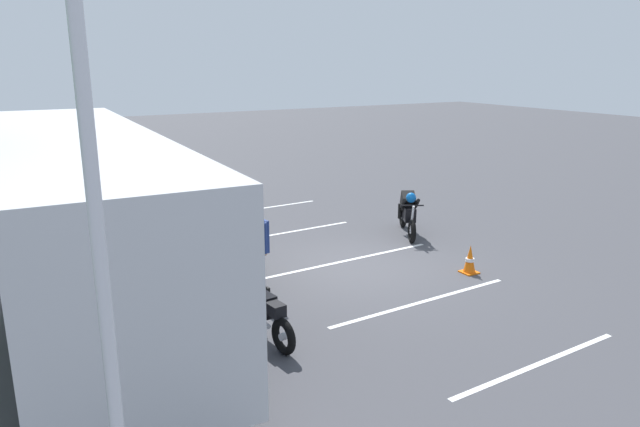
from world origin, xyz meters
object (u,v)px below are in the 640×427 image
(spectator_left, at_px, (249,233))
(spectator_far_left, at_px, (258,243))
(tour_bus, at_px, (86,220))
(stunt_motorcycle, at_px, (408,212))
(flagpole, at_px, (110,365))
(spectator_centre, at_px, (231,226))
(parked_motorcycle_silver, at_px, (260,311))
(traffic_cone, at_px, (470,260))
(spectator_right, at_px, (218,212))

(spectator_left, bearing_deg, spectator_far_left, 171.27)
(tour_bus, bearing_deg, spectator_far_left, -110.68)
(stunt_motorcycle, distance_m, flagpole, 12.63)
(spectator_far_left, bearing_deg, flagpole, 150.49)
(tour_bus, xyz_separation_m, spectator_centre, (0.50, -3.01, -0.67))
(parked_motorcycle_silver, xyz_separation_m, stunt_motorcycle, (3.54, -5.83, 0.13))
(tour_bus, distance_m, spectator_far_left, 3.21)
(tour_bus, xyz_separation_m, spectator_left, (-0.35, -3.07, -0.63))
(spectator_far_left, height_order, spectator_centre, spectator_far_left)
(flagpole, height_order, traffic_cone, flagpole)
(spectator_far_left, relative_size, spectator_right, 1.00)
(stunt_motorcycle, bearing_deg, flagpole, 134.00)
(stunt_motorcycle, relative_size, flagpole, 0.32)
(tour_bus, relative_size, spectator_left, 6.70)
(spectator_right, bearing_deg, parked_motorcycle_silver, 168.36)
(tour_bus, distance_m, traffic_cone, 7.86)
(spectator_left, relative_size, flagpole, 0.30)
(stunt_motorcycle, bearing_deg, spectator_far_left, 109.11)
(stunt_motorcycle, height_order, traffic_cone, stunt_motorcycle)
(traffic_cone, bearing_deg, stunt_motorcycle, -11.63)
(tour_bus, bearing_deg, traffic_cone, -107.59)
(spectator_far_left, bearing_deg, spectator_centre, -2.12)
(traffic_cone, bearing_deg, spectator_right, 47.75)
(spectator_left, distance_m, flagpole, 8.83)
(tour_bus, relative_size, traffic_cone, 18.15)
(spectator_centre, distance_m, traffic_cone, 5.26)
(spectator_left, height_order, flagpole, flagpole)
(spectator_far_left, xyz_separation_m, spectator_left, (0.76, -0.12, -0.02))
(spectator_right, height_order, flagpole, flagpole)
(traffic_cone, bearing_deg, spectator_centre, 57.00)
(tour_bus, bearing_deg, spectator_centre, -80.60)
(spectator_left, bearing_deg, spectator_centre, 3.85)
(spectator_left, relative_size, spectator_right, 0.98)
(spectator_left, bearing_deg, tour_bus, 83.44)
(spectator_far_left, bearing_deg, spectator_left, -8.73)
(spectator_left, bearing_deg, traffic_cone, -114.74)
(spectator_far_left, height_order, flagpole, flagpole)
(parked_motorcycle_silver, relative_size, flagpole, 0.36)
(spectator_far_left, bearing_deg, traffic_cone, -105.46)
(tour_bus, bearing_deg, flagpole, 173.27)
(spectator_right, xyz_separation_m, stunt_motorcycle, (-0.93, -4.91, -0.43))
(spectator_left, distance_m, spectator_right, 1.91)
(parked_motorcycle_silver, bearing_deg, tour_bus, 36.80)
(spectator_right, xyz_separation_m, flagpole, (-9.56, 4.04, 1.78))
(spectator_far_left, xyz_separation_m, traffic_cone, (-1.23, -4.43, -0.74))
(tour_bus, relative_size, parked_motorcycle_silver, 5.58)
(tour_bus, distance_m, stunt_motorcycle, 8.09)
(spectator_left, xyz_separation_m, traffic_cone, (-1.99, -4.32, -0.72))
(spectator_right, distance_m, stunt_motorcycle, 5.01)
(spectator_left, height_order, parked_motorcycle_silver, spectator_left)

